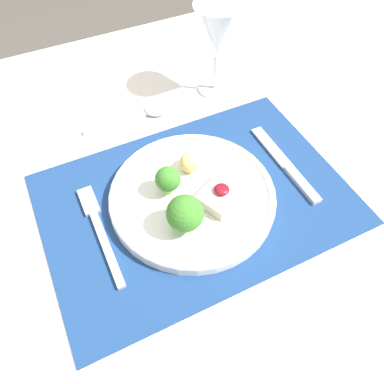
{
  "coord_description": "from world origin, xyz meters",
  "views": [
    {
      "loc": [
        -0.16,
        -0.32,
        1.22
      ],
      "look_at": [
        -0.01,
        0.0,
        0.75
      ],
      "focal_mm": 35.0,
      "sensor_mm": 36.0,
      "label": 1
    }
  ],
  "objects_px": {
    "knife": "(289,168)",
    "spoon": "(148,112)",
    "wine_glass_near": "(217,34)",
    "fork": "(99,226)",
    "dinner_plate": "(192,195)"
  },
  "relations": [
    {
      "from": "wine_glass_near",
      "to": "fork",
      "type": "bearing_deg",
      "value": -144.79
    },
    {
      "from": "dinner_plate",
      "to": "wine_glass_near",
      "type": "xyz_separation_m",
      "value": [
        0.17,
        0.24,
        0.11
      ]
    },
    {
      "from": "fork",
      "to": "knife",
      "type": "distance_m",
      "value": 0.33
    },
    {
      "from": "dinner_plate",
      "to": "spoon",
      "type": "relative_size",
      "value": 1.52
    },
    {
      "from": "dinner_plate",
      "to": "wine_glass_near",
      "type": "bearing_deg",
      "value": 55.2
    },
    {
      "from": "dinner_plate",
      "to": "wine_glass_near",
      "type": "relative_size",
      "value": 1.49
    },
    {
      "from": "fork",
      "to": "wine_glass_near",
      "type": "distance_m",
      "value": 0.41
    },
    {
      "from": "fork",
      "to": "spoon",
      "type": "xyz_separation_m",
      "value": [
        0.17,
        0.21,
        -0.0
      ]
    },
    {
      "from": "dinner_plate",
      "to": "fork",
      "type": "distance_m",
      "value": 0.15
    },
    {
      "from": "fork",
      "to": "wine_glass_near",
      "type": "xyz_separation_m",
      "value": [
        0.32,
        0.23,
        0.12
      ]
    },
    {
      "from": "dinner_plate",
      "to": "spoon",
      "type": "xyz_separation_m",
      "value": [
        0.01,
        0.23,
        -0.01
      ]
    },
    {
      "from": "knife",
      "to": "dinner_plate",
      "type": "bearing_deg",
      "value": 175.93
    },
    {
      "from": "knife",
      "to": "spoon",
      "type": "height_order",
      "value": "spoon"
    },
    {
      "from": "knife",
      "to": "wine_glass_near",
      "type": "distance_m",
      "value": 0.28
    },
    {
      "from": "knife",
      "to": "wine_glass_near",
      "type": "relative_size",
      "value": 1.06
    }
  ]
}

